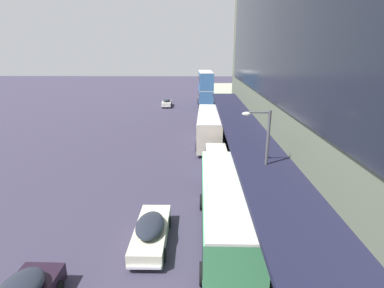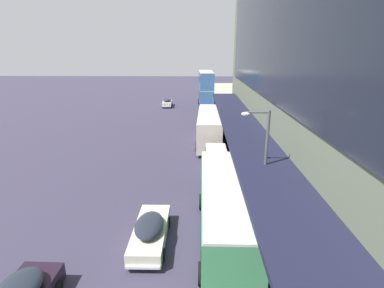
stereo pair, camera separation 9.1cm
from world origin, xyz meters
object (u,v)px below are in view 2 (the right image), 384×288
object	(u,v)px
transit_bus_kerbside_far	(225,209)
street_lamp	(262,162)
sedan_lead_near	(150,231)
transit_bus_kerbside_front	(206,88)
vw_van	(216,160)
sedan_second_near	(205,94)
sedan_oncoming_rear	(167,103)
transit_bus_kerbside_rear	(209,126)

from	to	relation	value
transit_bus_kerbside_far	street_lamp	distance (m)	3.18
street_lamp	sedan_lead_near	bearing A→B (deg)	-166.43
transit_bus_kerbside_front	sedan_lead_near	xyz separation A→B (m)	(-3.71, -42.15, -2.69)
sedan_lead_near	transit_bus_kerbside_front	bearing A→B (deg)	84.97
street_lamp	transit_bus_kerbside_front	bearing A→B (deg)	93.14
transit_bus_kerbside_far	vw_van	size ratio (longest dim) A/B	2.23
sedan_second_near	street_lamp	size ratio (longest dim) A/B	0.64
sedan_second_near	vw_van	distance (m)	43.14
sedan_oncoming_rear	vw_van	size ratio (longest dim) A/B	1.04
sedan_second_near	vw_van	xyz separation A→B (m)	(0.23, -43.14, 0.33)
sedan_lead_near	transit_bus_kerbside_rear	bearing A→B (deg)	78.98
sedan_lead_near	street_lamp	xyz separation A→B (m)	(5.94, 1.43, 3.36)
transit_bus_kerbside_far	vw_van	bearing A→B (deg)	89.39
transit_bus_kerbside_far	sedan_second_near	xyz separation A→B (m)	(-0.13, 52.81, -1.18)
transit_bus_kerbside_rear	street_lamp	world-z (taller)	street_lamp
transit_bus_kerbside_front	transit_bus_kerbside_rear	xyz separation A→B (m)	(-0.06, -23.41, -1.52)
sedan_second_near	transit_bus_kerbside_rear	bearing A→B (deg)	-90.22
sedan_lead_near	sedan_oncoming_rear	xyz separation A→B (m)	(-3.47, 41.72, -0.01)
transit_bus_kerbside_front	street_lamp	bearing A→B (deg)	-86.86
street_lamp	transit_bus_kerbside_rear	bearing A→B (deg)	97.55
transit_bus_kerbside_rear	vw_van	bearing A→B (deg)	-87.65
transit_bus_kerbside_front	sedan_lead_near	bearing A→B (deg)	-95.03
transit_bus_kerbside_front	sedan_second_near	size ratio (longest dim) A/B	2.16
sedan_lead_near	sedan_second_near	distance (m)	53.20
sedan_lead_near	sedan_oncoming_rear	size ratio (longest dim) A/B	1.05
sedan_second_near	street_lamp	bearing A→B (deg)	-87.60
transit_bus_kerbside_rear	sedan_lead_near	xyz separation A→B (m)	(-3.65, -18.73, -1.18)
sedan_oncoming_rear	sedan_second_near	world-z (taller)	sedan_second_near
vw_van	street_lamp	distance (m)	9.22
sedan_lead_near	street_lamp	world-z (taller)	street_lamp
vw_van	transit_bus_kerbside_rear	bearing A→B (deg)	92.35
transit_bus_kerbside_far	vw_van	distance (m)	9.71
transit_bus_kerbside_far	street_lamp	xyz separation A→B (m)	(2.03, 1.17, 2.15)
transit_bus_kerbside_far	sedan_oncoming_rear	bearing A→B (deg)	100.09
sedan_oncoming_rear	street_lamp	xyz separation A→B (m)	(9.41, -40.28, 3.38)
sedan_oncoming_rear	sedan_second_near	size ratio (longest dim) A/B	1.11
transit_bus_kerbside_rear	sedan_lead_near	world-z (taller)	transit_bus_kerbside_rear
transit_bus_kerbside_rear	transit_bus_kerbside_far	xyz separation A→B (m)	(0.26, -18.47, 0.03)
transit_bus_kerbside_front	transit_bus_kerbside_far	distance (m)	41.91
vw_van	street_lamp	xyz separation A→B (m)	(1.93, -8.50, 3.00)
street_lamp	transit_bus_kerbside_far	bearing A→B (deg)	-150.07
transit_bus_kerbside_front	vw_van	bearing A→B (deg)	-89.46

